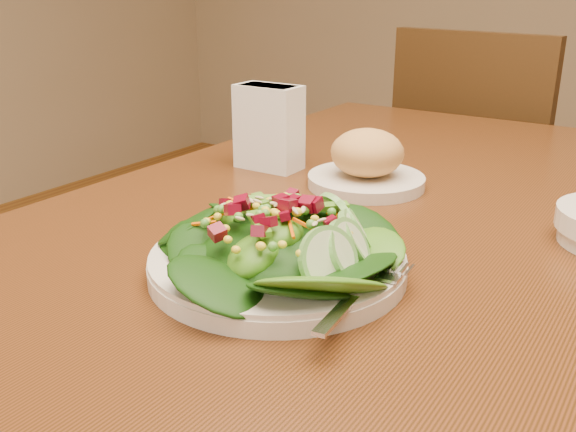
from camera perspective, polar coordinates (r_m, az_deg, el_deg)
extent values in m
cube|color=#5B2C14|center=(0.84, 9.76, -1.62)|extent=(0.90, 1.40, 0.04)
cylinder|color=#36200E|center=(1.68, 5.72, -3.90)|extent=(0.07, 0.07, 0.71)
cube|color=#36200E|center=(1.89, 17.55, 0.72)|extent=(0.48, 0.48, 0.04)
cylinder|color=#36200E|center=(2.07, 23.60, -5.12)|extent=(0.04, 0.04, 0.42)
cylinder|color=#36200E|center=(2.19, 14.58, -2.63)|extent=(0.04, 0.04, 0.42)
cylinder|color=#36200E|center=(1.76, 19.70, -9.19)|extent=(0.04, 0.04, 0.42)
cylinder|color=#36200E|center=(1.90, 9.45, -5.95)|extent=(0.04, 0.04, 0.42)
cube|color=#36200E|center=(1.64, 15.50, 7.32)|extent=(0.41, 0.09, 0.47)
cylinder|color=silver|center=(0.68, -0.93, -4.41)|extent=(0.27, 0.27, 0.02)
ellipsoid|color=black|center=(0.66, -0.95, -2.14)|extent=(0.18, 0.18, 0.04)
cube|color=silver|center=(0.59, 6.68, -6.83)|extent=(0.05, 0.18, 0.01)
cylinder|color=silver|center=(0.96, 6.95, 3.11)|extent=(0.17, 0.17, 0.02)
ellipsoid|color=tan|center=(0.95, 7.06, 5.64)|extent=(0.11, 0.11, 0.07)
cube|color=white|center=(1.04, -1.71, 7.88)|extent=(0.10, 0.06, 0.13)
cube|color=white|center=(1.03, -1.72, 8.44)|extent=(0.09, 0.05, 0.11)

